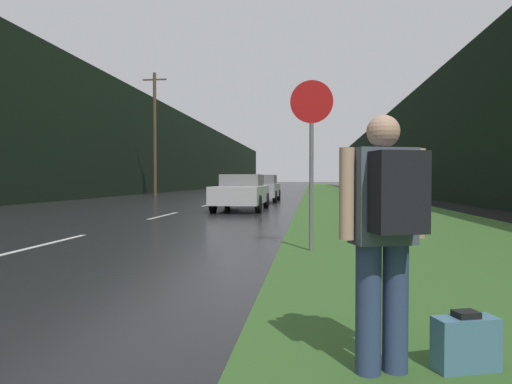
% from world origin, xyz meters
% --- Properties ---
extents(grass_verge, '(6.00, 240.00, 0.02)m').
position_xyz_m(grass_verge, '(7.40, 40.00, 0.01)').
color(grass_verge, '#386028').
rests_on(grass_verge, ground_plane).
extents(lane_stripe_b, '(0.12, 3.00, 0.01)m').
position_xyz_m(lane_stripe_b, '(0.00, 7.79, 0.00)').
color(lane_stripe_b, silver).
rests_on(lane_stripe_b, ground_plane).
extents(lane_stripe_c, '(0.12, 3.00, 0.01)m').
position_xyz_m(lane_stripe_c, '(0.00, 14.79, 0.00)').
color(lane_stripe_c, silver).
rests_on(lane_stripe_c, ground_plane).
extents(lane_stripe_d, '(0.12, 3.00, 0.01)m').
position_xyz_m(lane_stripe_d, '(0.00, 21.79, 0.00)').
color(lane_stripe_d, silver).
rests_on(lane_stripe_d, ground_plane).
extents(treeline_far_side, '(2.00, 140.00, 8.81)m').
position_xyz_m(treeline_far_side, '(-10.40, 50.00, 4.40)').
color(treeline_far_side, black).
rests_on(treeline_far_side, ground_plane).
extents(treeline_near_side, '(2.00, 140.00, 7.73)m').
position_xyz_m(treeline_near_side, '(13.40, 50.00, 3.87)').
color(treeline_near_side, black).
rests_on(treeline_near_side, ground_plane).
extents(utility_pole_far, '(1.80, 0.24, 9.13)m').
position_xyz_m(utility_pole_far, '(-6.53, 32.59, 4.70)').
color(utility_pole_far, '#4C3823').
rests_on(utility_pole_far, ground_plane).
extents(stop_sign, '(0.72, 0.07, 2.87)m').
position_xyz_m(stop_sign, '(4.95, 7.53, 1.78)').
color(stop_sign, slate).
rests_on(stop_sign, ground_plane).
extents(hitchhiker_with_backpack, '(0.53, 0.48, 1.60)m').
position_xyz_m(hitchhiker_with_backpack, '(5.38, 2.66, 0.92)').
color(hitchhiker_with_backpack, navy).
rests_on(hitchhiker_with_backpack, ground_plane).
extents(suitcase, '(0.43, 0.27, 0.39)m').
position_xyz_m(suitcase, '(5.90, 2.80, 0.18)').
color(suitcase, teal).
rests_on(suitcase, ground_plane).
extents(car_passing_near, '(1.90, 4.76, 1.43)m').
position_xyz_m(car_passing_near, '(2.20, 17.93, 0.73)').
color(car_passing_near, '#BCBCBC').
rests_on(car_passing_near, ground_plane).
extents(car_passing_far, '(1.94, 4.59, 1.49)m').
position_xyz_m(car_passing_far, '(2.20, 25.34, 0.75)').
color(car_passing_far, '#9E9EA3').
rests_on(car_passing_far, ground_plane).
extents(car_oncoming, '(2.05, 4.70, 1.50)m').
position_xyz_m(car_oncoming, '(-2.20, 45.98, 0.77)').
color(car_oncoming, '#2D3856').
rests_on(car_oncoming, ground_plane).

